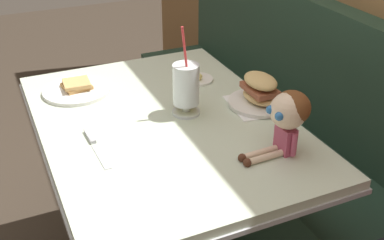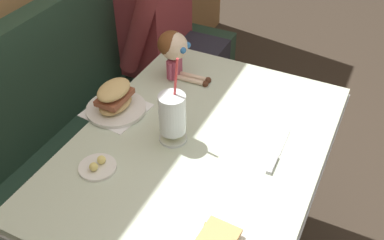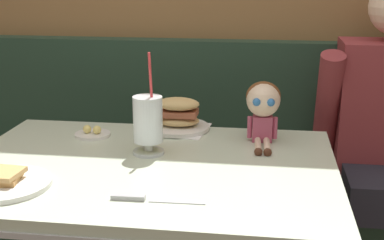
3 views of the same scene
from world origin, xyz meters
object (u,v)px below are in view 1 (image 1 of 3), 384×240
(sandwich_plate, at_px, (260,93))
(butter_knife, at_px, (93,142))
(butter_saucer, at_px, (198,78))
(toast_plate, at_px, (77,89))
(milkshake_glass, at_px, (186,87))
(seated_doll, at_px, (288,114))

(sandwich_plate, relative_size, butter_knife, 0.94)
(butter_saucer, xyz_separation_m, butter_knife, (0.29, -0.49, -0.00))
(toast_plate, bearing_deg, milkshake_glass, 43.75)
(milkshake_glass, distance_m, butter_knife, 0.36)
(butter_knife, xyz_separation_m, seated_doll, (0.28, 0.51, 0.12))
(sandwich_plate, distance_m, butter_knife, 0.60)
(milkshake_glass, bearing_deg, butter_saucer, 146.82)
(butter_knife, distance_m, seated_doll, 0.60)
(toast_plate, xyz_separation_m, sandwich_plate, (0.37, 0.57, 0.03))
(milkshake_glass, relative_size, butter_knife, 1.34)
(toast_plate, relative_size, milkshake_glass, 0.79)
(toast_plate, bearing_deg, butter_knife, -5.14)
(milkshake_glass, height_order, sandwich_plate, milkshake_glass)
(milkshake_glass, bearing_deg, toast_plate, -136.25)
(toast_plate, relative_size, sandwich_plate, 1.13)
(milkshake_glass, distance_m, butter_saucer, 0.29)
(milkshake_glass, distance_m, seated_doll, 0.38)
(butter_saucer, distance_m, seated_doll, 0.58)
(toast_plate, bearing_deg, butter_saucer, 78.44)
(butter_saucer, bearing_deg, milkshake_glass, -33.18)
(sandwich_plate, relative_size, seated_doll, 1.00)
(butter_knife, bearing_deg, butter_saucer, 120.25)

